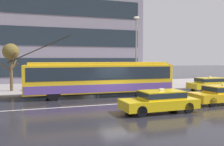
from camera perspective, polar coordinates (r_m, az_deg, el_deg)
name	(u,v)px	position (r m, az deg, el deg)	size (l,w,h in m)	color
ground_plane	(118,101)	(18.27, 1.42, -6.53)	(160.00, 160.00, 0.00)	#23222A
sidewalk_slab	(89,87)	(27.04, -5.30, -3.18)	(80.00, 10.00, 0.14)	gray
crosswalk_stripe_edge_near	(184,95)	(22.29, 16.52, -4.86)	(0.44, 4.40, 0.01)	beige
crosswalk_stripe_inner_a	(193,94)	(22.82, 18.38, -4.71)	(0.44, 4.40, 0.01)	beige
crosswalk_stripe_center	(201,94)	(23.37, 20.15, -4.56)	(0.44, 4.40, 0.01)	beige
crosswalk_stripe_inner_b	(209,93)	(23.94, 21.84, -4.41)	(0.44, 4.40, 0.01)	beige
lane_centre_line	(124,104)	(17.16, 2.80, -7.17)	(72.00, 0.14, 0.01)	silver
trolleybus	(100,77)	(20.38, -2.74, -1.05)	(13.34, 2.90, 5.05)	yellow
taxi_oncoming_near	(160,100)	(14.63, 11.16, -6.28)	(4.54, 1.80, 1.39)	yellow
taxi_ahead_of_bus	(211,83)	(26.13, 22.19, -2.24)	(4.74, 1.96, 1.39)	gold
taxi_oncoming_far	(222,93)	(18.83, 24.43, -4.37)	(4.56, 1.88, 1.39)	yellow
bus_shelter	(77,71)	(23.78, -8.20, 0.40)	(4.09, 1.57, 2.40)	gray
pedestrian_at_shelter	(138,73)	(24.14, 6.14, -0.10)	(0.97, 0.97, 1.97)	#524C4B
pedestrian_approaching_curb	(39,75)	(24.07, -16.76, -0.34)	(1.32, 1.32, 1.89)	black
pedestrian_walking_past	(135,73)	(25.48, 5.51, 0.02)	(1.03, 1.03, 1.95)	black
street_lamp	(136,47)	(24.47, 5.72, 6.19)	(0.60, 0.32, 7.19)	gray
street_tree_bare	(11,53)	(24.41, -22.65, 4.26)	(1.81, 1.98, 4.41)	brown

